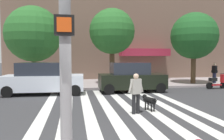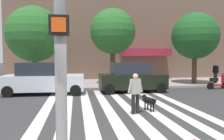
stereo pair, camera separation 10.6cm
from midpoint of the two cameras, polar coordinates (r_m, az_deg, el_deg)
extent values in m
plane|color=#353538|center=(9.81, -5.49, -10.17)|extent=(160.00, 160.00, 0.00)
cube|color=#A29594|center=(18.27, -7.33, -3.61)|extent=(80.00, 6.00, 0.15)
cube|color=silver|center=(9.87, -16.78, -10.19)|extent=(0.45, 10.62, 0.01)
cube|color=silver|center=(9.80, -11.47, -10.22)|extent=(0.45, 10.62, 0.01)
cube|color=silver|center=(9.80, -6.13, -10.16)|extent=(0.45, 10.62, 0.01)
cube|color=silver|center=(9.89, -0.83, -10.02)|extent=(0.45, 10.62, 0.01)
cube|color=silver|center=(10.06, 4.32, -9.80)|extent=(0.45, 10.62, 0.01)
cube|color=silver|center=(10.31, 9.25, -9.51)|extent=(0.45, 10.62, 0.01)
cube|color=silver|center=(10.62, 13.91, -9.18)|extent=(0.45, 10.62, 0.01)
cube|color=silver|center=(11.00, 18.27, -8.81)|extent=(0.45, 10.62, 0.01)
cube|color=#B92944|center=(21.61, 8.81, 4.57)|extent=(4.77, 1.60, 0.70)
cylinder|color=gray|center=(3.50, -12.55, 15.65)|extent=(0.18, 0.18, 5.80)
cube|color=black|center=(3.25, -12.68, 11.23)|extent=(0.28, 0.18, 0.28)
cube|color=#E54C14|center=(3.15, -12.79, 11.48)|extent=(0.20, 0.01, 0.20)
cube|color=silver|center=(14.12, -16.94, -3.16)|extent=(4.85, 2.00, 0.94)
cube|color=#232833|center=(14.09, -17.77, 0.30)|extent=(2.73, 1.70, 0.77)
cylinder|color=black|center=(14.80, -9.04, -4.28)|extent=(0.67, 0.24, 0.66)
cylinder|color=black|center=(13.16, -9.27, -5.25)|extent=(0.67, 0.24, 0.66)
cylinder|color=black|center=(15.41, -23.43, -4.22)|extent=(0.67, 0.24, 0.66)
cylinder|color=black|center=(13.84, -25.36, -5.11)|extent=(0.67, 0.24, 0.66)
cube|color=black|center=(14.49, 5.55, -2.89)|extent=(4.29, 1.80, 0.93)
cube|color=#232833|center=(14.37, 4.91, 0.43)|extent=(2.40, 1.59, 0.76)
cylinder|color=black|center=(15.81, 10.63, -3.81)|extent=(0.66, 0.22, 0.66)
cylinder|color=black|center=(14.29, 12.89, -4.60)|extent=(0.66, 0.22, 0.66)
cylinder|color=black|center=(15.00, -1.44, -4.13)|extent=(0.66, 0.22, 0.66)
cylinder|color=black|center=(13.39, -0.47, -5.05)|extent=(0.66, 0.22, 0.66)
cylinder|color=black|center=(17.89, 27.36, -3.58)|extent=(0.49, 0.13, 0.48)
cylinder|color=black|center=(17.17, 24.45, -3.79)|extent=(0.49, 0.17, 0.48)
cube|color=red|center=(17.49, 25.82, -3.53)|extent=(0.82, 0.38, 0.08)
cube|color=black|center=(17.29, 25.21, -2.26)|extent=(0.54, 0.34, 0.24)
cube|color=red|center=(17.81, 27.29, -1.99)|extent=(0.22, 0.29, 0.60)
cylinder|color=black|center=(17.78, 27.32, -0.87)|extent=(0.07, 0.50, 0.04)
cylinder|color=#4C3823|center=(17.46, -19.27, 0.63)|extent=(0.35, 0.35, 2.72)
sphere|color=#286628|center=(17.53, -19.43, 8.81)|extent=(4.14, 4.14, 4.14)
cylinder|color=#4C3823|center=(17.38, 0.37, 1.58)|extent=(0.40, 0.40, 3.19)
sphere|color=#286628|center=(17.49, 0.37, 10.05)|extent=(3.58, 3.58, 3.58)
cylinder|color=#4C3823|center=(19.01, 20.84, 0.98)|extent=(0.38, 0.38, 2.83)
sphere|color=#1E5623|center=(19.07, 21.00, 8.34)|extent=(3.75, 3.75, 3.75)
cylinder|color=black|center=(8.93, 5.89, -8.84)|extent=(0.19, 0.19, 0.82)
cylinder|color=black|center=(9.03, 6.97, -8.71)|extent=(0.19, 0.19, 0.82)
cube|color=#B2ADA3|center=(8.86, 6.46, -4.28)|extent=(0.43, 0.34, 0.60)
cylinder|color=#B2ADA3|center=(8.73, 5.13, -4.19)|extent=(0.24, 0.15, 0.57)
cylinder|color=#B2ADA3|center=(8.98, 7.76, -3.99)|extent=(0.24, 0.15, 0.57)
sphere|color=beige|center=(8.81, 6.48, -1.64)|extent=(0.27, 0.27, 0.22)
cylinder|color=black|center=(9.56, 10.03, -7.81)|extent=(0.42, 0.65, 0.26)
sphere|color=black|center=(9.85, 8.72, -6.87)|extent=(0.25, 0.25, 0.20)
cylinder|color=black|center=(9.24, 11.51, -7.90)|extent=(0.10, 0.23, 0.16)
cylinder|color=black|center=(9.75, 8.94, -9.32)|extent=(0.07, 0.07, 0.32)
cylinder|color=black|center=(9.83, 9.61, -9.22)|extent=(0.07, 0.07, 0.32)
cylinder|color=black|center=(9.42, 10.43, -9.79)|extent=(0.07, 0.07, 0.32)
cylinder|color=black|center=(9.50, 11.12, -9.68)|extent=(0.07, 0.07, 0.32)
cylinder|color=#282D4C|center=(20.20, 25.33, -1.86)|extent=(0.17, 0.17, 0.82)
cylinder|color=#282D4C|center=(20.05, 25.72, -1.90)|extent=(0.17, 0.17, 0.82)
cube|color=black|center=(20.08, 25.58, 0.14)|extent=(0.30, 0.41, 0.60)
cylinder|color=black|center=(20.25, 25.10, 0.26)|extent=(0.13, 0.23, 0.57)
cylinder|color=black|center=(19.90, 26.06, 0.19)|extent=(0.13, 0.23, 0.57)
sphere|color=beige|center=(20.06, 25.61, 1.31)|extent=(0.25, 0.25, 0.22)
camera|label=1|loc=(0.05, -89.73, 0.02)|focal=35.05mm
camera|label=2|loc=(0.05, 90.27, -0.02)|focal=35.05mm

